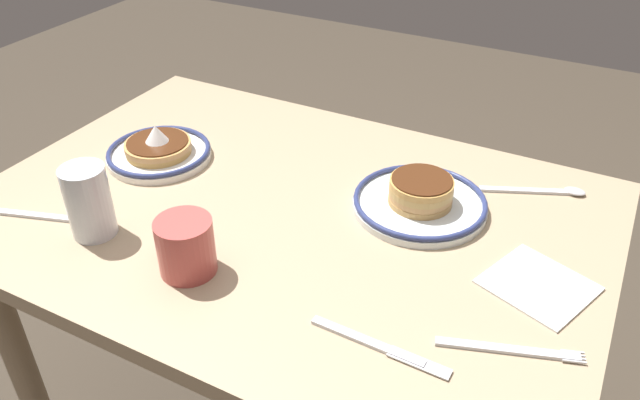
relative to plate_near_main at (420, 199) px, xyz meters
name	(u,v)px	position (x,y,z in m)	size (l,w,h in m)	color
dining_table	(288,252)	(0.22, 0.12, -0.12)	(1.15, 0.80, 0.74)	tan
plate_near_main	(420,199)	(0.00, 0.00, 0.00)	(0.25, 0.25, 0.06)	white
plate_center_pancakes	(159,151)	(0.55, 0.08, 0.00)	(0.22, 0.22, 0.08)	white
coffee_mug	(185,245)	(0.27, 0.34, 0.03)	(0.12, 0.09, 0.10)	#BF4C47
drinking_glass	(89,205)	(0.48, 0.33, 0.04)	(0.08, 0.08, 0.13)	silver
paper_napkin	(539,283)	(-0.24, 0.11, -0.02)	(0.15, 0.14, 0.00)	white
fork_near	(24,214)	(0.63, 0.36, -0.02)	(0.20, 0.08, 0.01)	silver
fork_far	(510,350)	(-0.24, 0.27, -0.02)	(0.20, 0.08, 0.01)	silver
butter_knife	(379,346)	(-0.07, 0.35, -0.02)	(0.21, 0.02, 0.01)	silver
tea_spoon	(547,191)	(-0.20, -0.16, -0.02)	(0.19, 0.09, 0.01)	silver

